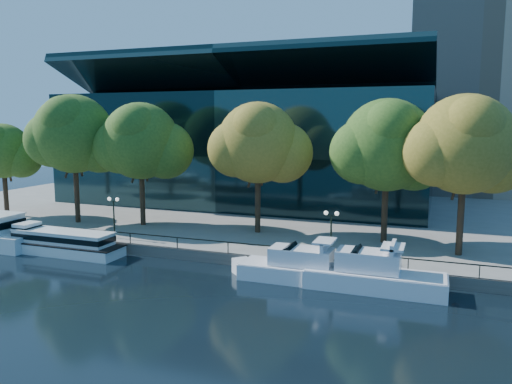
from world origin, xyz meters
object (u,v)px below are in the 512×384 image
at_px(cruiser_near, 302,268).
at_px(tree_4, 389,147).
at_px(tree_5, 467,147).
at_px(tour_boat, 57,241).
at_px(lamp_1, 114,208).
at_px(tree_2, 142,143).
at_px(lamp_2, 331,224).
at_px(tree_0, 3,152).
at_px(tree_3, 259,145).
at_px(cruiser_far, 368,274).
at_px(tree_1, 75,136).

bearing_deg(cruiser_near, tree_4, 64.79).
bearing_deg(tree_5, tour_boat, -166.54).
bearing_deg(lamp_1, tree_2, 96.71).
height_order(tree_4, tree_5, tree_5).
relative_size(cruiser_near, lamp_2, 2.94).
height_order(tree_2, tree_5, tree_5).
xyz_separation_m(tree_0, tree_4, (44.67, 1.79, 1.31)).
bearing_deg(tree_3, tree_0, -176.91).
distance_m(cruiser_far, tree_2, 29.02).
distance_m(cruiser_near, tree_3, 15.96).
bearing_deg(lamp_1, tree_3, 30.50).
height_order(tree_2, lamp_1, tree_2).
relative_size(cruiser_far, tree_1, 0.80).
relative_size(tour_boat, tree_3, 1.06).
relative_size(tree_0, lamp_1, 2.75).
bearing_deg(tree_4, cruiser_far, -90.41).
height_order(cruiser_near, lamp_1, lamp_1).
bearing_deg(tree_5, tree_2, 177.55).
bearing_deg(tree_3, tour_boat, -146.47).
height_order(tree_4, lamp_1, tree_4).
height_order(tree_3, tree_5, tree_5).
xyz_separation_m(tree_3, tree_5, (19.19, -2.32, 0.25)).
height_order(cruiser_far, tree_2, tree_2).
relative_size(cruiser_near, tree_0, 1.07).
relative_size(cruiser_far, lamp_2, 2.82).
xyz_separation_m(tour_boat, tree_2, (3.20, 9.89, 8.90)).
bearing_deg(lamp_2, cruiser_near, -112.41).
bearing_deg(tree_1, tree_4, 3.99).
distance_m(cruiser_near, tree_1, 31.20).
relative_size(tree_4, tree_5, 0.99).
bearing_deg(tree_5, lamp_1, -171.04).
bearing_deg(cruiser_far, lamp_2, 134.08).
relative_size(tree_4, lamp_1, 3.33).
distance_m(tree_1, tree_5, 40.06).
height_order(tour_boat, tree_2, tree_2).
height_order(cruiser_near, tree_5, tree_5).
bearing_deg(tree_0, lamp_1, -15.88).
height_order(cruiser_far, tree_5, tree_5).
height_order(tree_2, lamp_2, tree_2).
height_order(tree_0, lamp_2, tree_0).
bearing_deg(lamp_1, cruiser_near, -10.21).
xyz_separation_m(tree_2, lamp_1, (0.75, -6.36, -6.05)).
height_order(tour_boat, lamp_1, lamp_1).
height_order(tree_1, tree_2, tree_1).
bearing_deg(tree_2, tree_0, -177.62).
distance_m(cruiser_near, lamp_2, 4.85).
distance_m(tree_3, tree_4, 12.67).
distance_m(tour_boat, tree_2, 13.69).
distance_m(tree_2, lamp_2, 23.81).
distance_m(tree_0, tree_1, 11.34).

